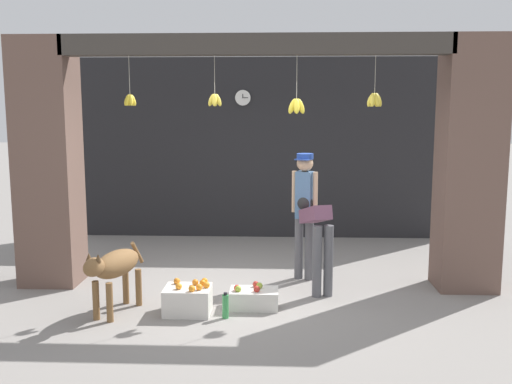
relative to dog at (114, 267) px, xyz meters
name	(u,v)px	position (x,y,z in m)	size (l,w,h in m)	color
ground_plane	(254,292)	(1.46, 0.78, -0.52)	(60.00, 60.00, 0.00)	gray
shop_back_wall	(262,148)	(1.46, 3.85, 1.00)	(6.44, 0.12, 3.04)	#232326
shop_pillar_left	(48,163)	(-1.11, 1.08, 1.00)	(0.70, 0.60, 3.04)	brown
shop_pillar_right	(469,165)	(4.03, 1.08, 1.00)	(0.70, 0.60, 3.04)	brown
storefront_awning	(256,47)	(1.47, 0.90, 2.38)	(4.54, 0.27, 0.92)	#3D3833
dog	(114,267)	(0.00, 0.00, 0.00)	(0.51, 1.00, 0.75)	brown
shopkeeper	(304,206)	(2.08, 1.35, 0.44)	(0.32, 0.30, 1.63)	#56565B
worker_stooping	(316,231)	(2.20, 0.90, 0.22)	(0.41, 0.83, 1.11)	#56565B
fruit_crate_oranges	(188,299)	(0.78, 0.05, -0.37)	(0.50, 0.40, 0.35)	silver
fruit_crate_apples	(254,298)	(1.48, 0.25, -0.41)	(0.54, 0.33, 0.27)	silver
water_bottle	(225,306)	(1.19, -0.08, -0.39)	(0.07, 0.07, 0.28)	#38934C
wall_clock	(243,98)	(1.14, 3.77, 1.85)	(0.27, 0.03, 0.27)	black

